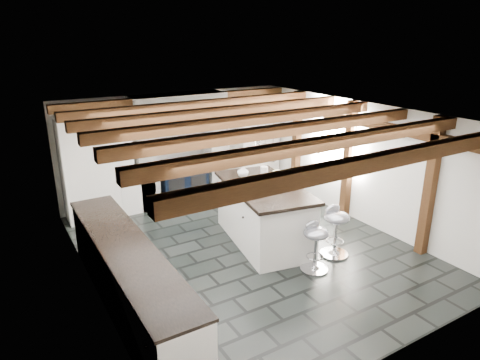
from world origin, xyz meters
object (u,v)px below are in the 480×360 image
range_cooker (182,179)px  bar_stool_near (336,225)px  bar_stool_far (315,241)px  kitchen_island (264,213)px

range_cooker → bar_stool_near: 3.76m
bar_stool_far → range_cooker: bearing=91.5°
kitchen_island → bar_stool_near: bearing=-44.6°
range_cooker → bar_stool_far: 3.82m
range_cooker → bar_stool_near: bearing=-72.7°
range_cooker → bar_stool_far: size_ratio=1.25×
kitchen_island → bar_stool_near: size_ratio=2.63×
range_cooker → bar_stool_near: size_ratio=1.16×
range_cooker → kitchen_island: 2.60m
kitchen_island → bar_stool_far: kitchen_island is taller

